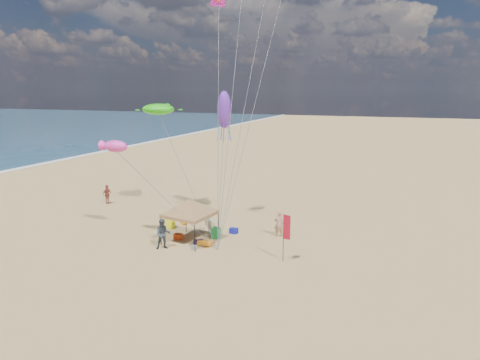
% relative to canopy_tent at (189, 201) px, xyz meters
% --- Properties ---
extents(ground, '(280.00, 280.00, 0.00)m').
position_rel_canopy_tent_xyz_m(ground, '(2.82, -1.32, -2.75)').
color(ground, tan).
rests_on(ground, ground).
extents(canopy_tent, '(5.31, 5.31, 3.31)m').
position_rel_canopy_tent_xyz_m(canopy_tent, '(0.00, 0.00, 0.00)').
color(canopy_tent, black).
rests_on(canopy_tent, ground).
extents(feather_flag, '(0.43, 0.11, 2.86)m').
position_rel_canopy_tent_xyz_m(feather_flag, '(6.63, -0.91, -0.84)').
color(feather_flag, black).
rests_on(feather_flag, ground).
extents(cooler_red, '(0.54, 0.38, 0.38)m').
position_rel_canopy_tent_xyz_m(cooler_red, '(-0.94, 0.08, -2.56)').
color(cooler_red, red).
rests_on(cooler_red, ground).
extents(cooler_blue, '(0.54, 0.38, 0.38)m').
position_rel_canopy_tent_xyz_m(cooler_blue, '(2.02, 2.51, -2.56)').
color(cooler_blue, '#1418A2').
rests_on(cooler_blue, ground).
extents(bag_navy, '(0.69, 0.54, 0.36)m').
position_rel_canopy_tent_xyz_m(bag_navy, '(0.73, -0.29, -2.57)').
color(bag_navy, black).
rests_on(bag_navy, ground).
extents(bag_orange, '(0.54, 0.69, 0.36)m').
position_rel_canopy_tent_xyz_m(bag_orange, '(-2.06, 3.07, -2.57)').
color(bag_orange, orange).
rests_on(bag_orange, ground).
extents(chair_green, '(0.50, 0.50, 0.70)m').
position_rel_canopy_tent_xyz_m(chair_green, '(1.26, 1.24, -2.40)').
color(chair_green, '#188833').
rests_on(chair_green, ground).
extents(chair_yellow, '(0.50, 0.50, 0.70)m').
position_rel_canopy_tent_xyz_m(chair_yellow, '(-2.60, 1.90, -2.40)').
color(chair_yellow, '#F4FB1B').
rests_on(chair_yellow, ground).
extents(crate_grey, '(0.34, 0.30, 0.28)m').
position_rel_canopy_tent_xyz_m(crate_grey, '(0.89, -1.20, -2.61)').
color(crate_grey, gray).
rests_on(crate_grey, ground).
extents(beach_cart, '(0.90, 0.50, 0.24)m').
position_rel_canopy_tent_xyz_m(beach_cart, '(1.21, -0.30, -2.55)').
color(beach_cart, orange).
rests_on(beach_cart, ground).
extents(person_near_a, '(0.76, 0.65, 1.76)m').
position_rel_canopy_tent_xyz_m(person_near_a, '(5.08, 3.07, -1.87)').
color(person_near_a, '#AD7963').
rests_on(person_near_a, ground).
extents(person_near_b, '(1.18, 1.13, 1.93)m').
position_rel_canopy_tent_xyz_m(person_near_b, '(-0.96, -1.73, -1.79)').
color(person_near_b, '#323B45').
rests_on(person_near_b, ground).
extents(person_near_c, '(1.15, 0.88, 1.58)m').
position_rel_canopy_tent_xyz_m(person_near_c, '(0.56, 1.90, -1.97)').
color(person_near_c, silver).
rests_on(person_near_c, ground).
extents(person_far_a, '(0.48, 1.01, 1.68)m').
position_rel_canopy_tent_xyz_m(person_far_a, '(-11.12, 5.67, -1.92)').
color(person_far_a, '#A54B3F').
rests_on(person_far_a, ground).
extents(turtle_kite, '(3.13, 2.81, 0.87)m').
position_rel_canopy_tent_xyz_m(turtle_kite, '(-5.41, 5.34, 5.47)').
color(turtle_kite, '#29C715').
rests_on(turtle_kite, ground).
extents(fish_kite, '(1.93, 1.42, 0.77)m').
position_rel_canopy_tent_xyz_m(fish_kite, '(-4.70, -0.98, 3.41)').
color(fish_kite, '#F539B2').
rests_on(fish_kite, ground).
extents(squid_kite, '(1.29, 1.29, 2.71)m').
position_rel_canopy_tent_xyz_m(squid_kite, '(0.11, 5.44, 5.53)').
color(squid_kite, '#632BAF').
rests_on(squid_kite, ground).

